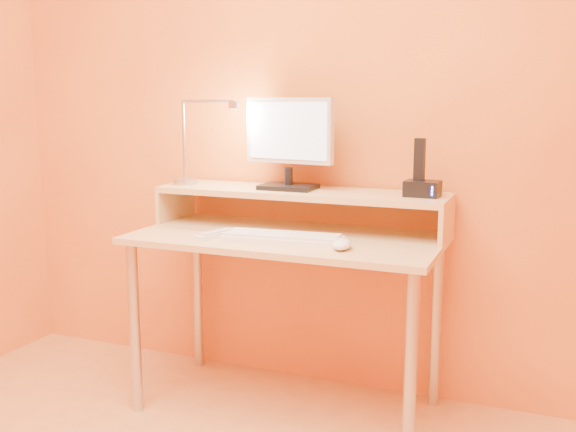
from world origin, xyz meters
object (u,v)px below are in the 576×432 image
at_px(monitor_panel, 289,131).
at_px(remote_control, 216,235).
at_px(mouse, 342,244).
at_px(keyboard, 282,239).
at_px(phone_dock, 422,189).
at_px(lamp_base, 185,181).

height_order(monitor_panel, remote_control, monitor_panel).
bearing_deg(mouse, remote_control, 169.68).
bearing_deg(mouse, monitor_panel, 128.47).
bearing_deg(keyboard, phone_dock, 24.94).
bearing_deg(remote_control, lamp_base, 156.65).
height_order(mouse, remote_control, mouse).
relative_size(phone_dock, keyboard, 0.29).
bearing_deg(mouse, keyboard, 163.65).
height_order(lamp_base, keyboard, lamp_base).
xyz_separation_m(keyboard, mouse, (0.24, -0.04, 0.01)).
xyz_separation_m(lamp_base, keyboard, (0.55, -0.24, -0.16)).
height_order(monitor_panel, mouse, monitor_panel).
height_order(monitor_panel, phone_dock, monitor_panel).
distance_m(keyboard, remote_control, 0.27).
relative_size(lamp_base, mouse, 0.85).
relative_size(monitor_panel, lamp_base, 3.87).
distance_m(monitor_panel, lamp_base, 0.52).
xyz_separation_m(monitor_panel, keyboard, (0.08, -0.28, -0.39)).
bearing_deg(remote_control, phone_dock, 39.07).
bearing_deg(monitor_panel, remote_control, -115.25).
bearing_deg(lamp_base, mouse, -19.00).
relative_size(keyboard, remote_control, 2.39).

